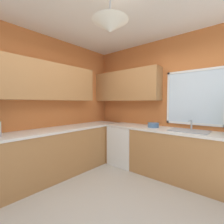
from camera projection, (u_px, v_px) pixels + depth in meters
name	position (u px, v px, depth m)	size (l,w,h in m)	color
ground_plane	(110.00, 213.00, 2.01)	(7.95, 7.95, 0.00)	#B7B2A8
room_shell	(97.00, 75.00, 2.83)	(3.70, 3.73, 2.79)	#D17238
counter_run_left	(50.00, 154.00, 2.94)	(0.65, 3.34, 0.91)	#AD7542
counter_run_back	(171.00, 153.00, 2.99)	(2.79, 0.65, 0.91)	#AD7542
dishwasher	(125.00, 145.00, 3.63)	(0.60, 0.60, 0.86)	white
sink_assembly	(189.00, 131.00, 2.77)	(0.63, 0.40, 0.19)	#9EA0A5
bowl	(153.00, 125.00, 3.19)	(0.22, 0.22, 0.09)	#4C7099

